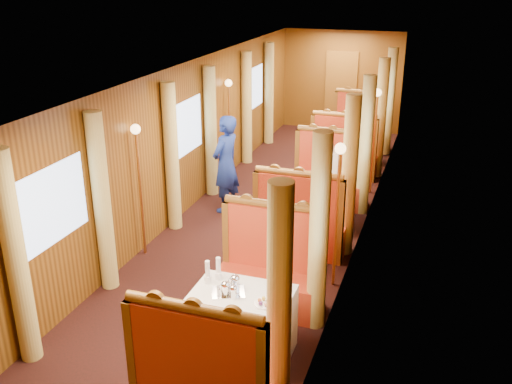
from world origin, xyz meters
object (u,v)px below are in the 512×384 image
at_px(banquette_mid_fwd, 300,226).
at_px(teapot_back, 235,284).
at_px(rose_vase_mid, 314,172).
at_px(teapot_left, 225,290).
at_px(fruit_plate, 265,303).
at_px(table_near, 242,324).
at_px(rose_vase_far, 353,119).
at_px(banquette_near_aft, 270,275).
at_px(banquette_far_aft, 360,130).
at_px(table_mid, 316,204).
at_px(banquette_far_fwd, 344,156).
at_px(table_far, 352,144).
at_px(tea_tray, 228,292).
at_px(passenger, 327,167).
at_px(banquette_mid_aft, 329,180).
at_px(teapot_right, 233,293).
at_px(steward, 226,164).
at_px(banquette_near_fwd, 204,381).

distance_m(banquette_mid_fwd, teapot_back, 2.48).
distance_m(banquette_mid_fwd, rose_vase_mid, 1.10).
xyz_separation_m(banquette_mid_fwd, teapot_left, (-0.14, -2.58, 0.39)).
bearing_deg(fruit_plate, table_near, 157.49).
bearing_deg(table_near, rose_vase_far, 90.22).
height_order(banquette_near_aft, banquette_far_aft, same).
bearing_deg(banquette_far_aft, banquette_near_aft, -90.00).
height_order(table_near, table_mid, same).
relative_size(banquette_far_fwd, rose_vase_far, 3.72).
bearing_deg(rose_vase_far, table_far, -55.89).
xyz_separation_m(tea_tray, passenger, (0.13, 4.34, -0.02)).
distance_m(banquette_near_aft, teapot_left, 1.19).
distance_m(tea_tray, passenger, 4.34).
height_order(banquette_near_aft, banquette_far_fwd, same).
distance_m(table_near, banquette_mid_aft, 4.51).
xyz_separation_m(table_far, teapot_right, (-0.05, -7.11, 0.43)).
relative_size(steward, passenger, 2.20).
bearing_deg(banquette_mid_fwd, tea_tray, -93.06).
xyz_separation_m(banquette_mid_fwd, teapot_back, (-0.09, -2.45, 0.40)).
bearing_deg(tea_tray, table_far, 88.90).
bearing_deg(banquette_near_fwd, table_near, 90.00).
bearing_deg(banquette_far_fwd, steward, -124.11).
bearing_deg(passenger, banquette_far_aft, 90.00).
height_order(table_near, banquette_mid_aft, banquette_mid_aft).
xyz_separation_m(banquette_near_fwd, steward, (-1.59, 4.65, 0.41)).
relative_size(table_near, rose_vase_far, 2.92).
height_order(table_near, banquette_near_aft, banquette_near_aft).
distance_m(banquette_near_aft, rose_vase_far, 6.05).
distance_m(fruit_plate, rose_vase_far, 7.17).
bearing_deg(fruit_plate, teapot_back, 157.14).
height_order(banquette_near_fwd, teapot_left, banquette_near_fwd).
bearing_deg(steward, teapot_back, 36.57).
distance_m(banquette_mid_aft, teapot_right, 4.64).
relative_size(teapot_left, fruit_plate, 0.71).
distance_m(banquette_mid_fwd, banquette_far_fwd, 3.50).
bearing_deg(banquette_mid_aft, table_far, 90.00).
relative_size(fruit_plate, passenger, 0.29).
relative_size(banquette_near_fwd, table_mid, 1.28).
relative_size(teapot_right, passenger, 0.18).
relative_size(banquette_mid_fwd, teapot_right, 9.58).
bearing_deg(teapot_right, banquette_far_fwd, 107.84).
height_order(banquette_mid_fwd, tea_tray, banquette_mid_fwd).
relative_size(fruit_plate, steward, 0.13).
relative_size(table_far, steward, 0.63).
bearing_deg(steward, banquette_mid_fwd, 68.07).
distance_m(table_far, passenger, 2.73).
relative_size(table_near, banquette_far_aft, 0.78).
bearing_deg(banquette_near_aft, teapot_back, -95.13).
height_order(banquette_far_aft, rose_vase_far, banquette_far_aft).
distance_m(table_far, banquette_far_fwd, 1.02).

